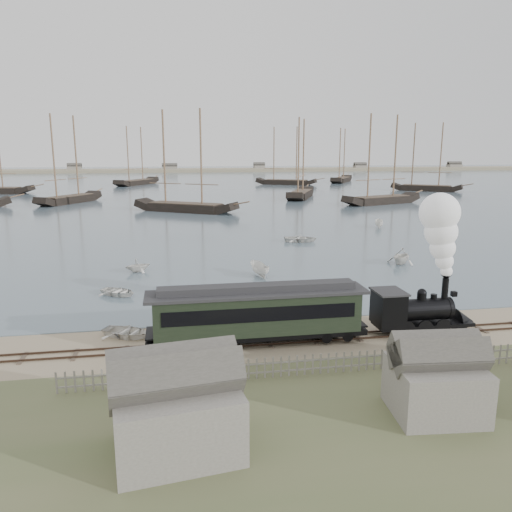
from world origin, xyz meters
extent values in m
plane|color=tan|center=(0.00, 0.00, 0.00)|extent=(600.00, 600.00, 0.00)
cube|color=#495C69|center=(0.00, 170.00, 0.03)|extent=(600.00, 336.00, 0.06)
cube|color=#3A291F|center=(0.00, -2.50, 0.10)|extent=(120.00, 0.08, 0.12)
cube|color=#3A291F|center=(0.00, -1.50, 0.10)|extent=(120.00, 0.08, 0.12)
cube|color=#44392B|center=(0.00, -2.00, 0.03)|extent=(120.00, 1.80, 0.06)
cube|color=tan|center=(0.00, 250.00, 0.00)|extent=(500.00, 20.00, 1.80)
cube|color=black|center=(6.65, -2.00, 0.70)|extent=(6.64, 1.95, 0.24)
cylinder|color=black|center=(6.26, -2.00, 1.67)|extent=(4.10, 1.46, 1.46)
cube|color=black|center=(4.11, -2.00, 1.87)|extent=(1.76, 2.15, 2.24)
cube|color=#2C2C2E|center=(4.11, -2.00, 3.04)|extent=(1.95, 2.34, 0.12)
cylinder|color=black|center=(8.12, -2.00, 2.99)|extent=(0.43, 0.43, 1.56)
sphere|color=black|center=(6.46, -2.00, 2.81)|extent=(0.62, 0.62, 0.62)
cone|color=black|center=(9.78, -2.00, 0.60)|extent=(1.37, 1.95, 1.95)
cube|color=black|center=(8.80, -2.00, 2.65)|extent=(0.34, 0.34, 0.34)
cube|color=black|center=(-4.75, -2.00, 0.71)|extent=(14.01, 2.30, 0.35)
cube|color=black|center=(-4.75, -2.00, 2.11)|extent=(13.01, 2.50, 2.50)
cube|color=black|center=(-4.75, -3.27, 2.36)|extent=(12.01, 0.06, 0.90)
cube|color=black|center=(-4.75, -0.73, 2.36)|extent=(12.01, 0.06, 0.90)
cube|color=#2C2C2E|center=(-4.75, -2.00, 3.41)|extent=(14.01, 2.70, 0.18)
cube|color=#2C2C2E|center=(-4.75, -2.00, 3.71)|extent=(12.51, 1.20, 0.45)
imported|color=silver|center=(-13.12, 0.58, 0.35)|extent=(3.78, 4.17, 0.71)
imported|color=silver|center=(-14.62, 10.41, 0.40)|extent=(3.85, 4.08, 0.69)
imported|color=silver|center=(-13.48, 18.67, 0.74)|extent=(3.10, 3.28, 1.36)
imported|color=silver|center=(-1.61, 14.93, 0.72)|extent=(3.62, 1.93, 1.33)
imported|color=silver|center=(7.06, 32.22, 0.51)|extent=(4.07, 4.99, 0.91)
imported|color=silver|center=(14.49, 17.60, 0.95)|extent=(4.42, 4.45, 1.78)
imported|color=silver|center=(22.49, 42.16, 0.69)|extent=(3.49, 2.29, 1.26)
camera|label=1|loc=(-9.92, -31.80, 12.25)|focal=35.00mm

